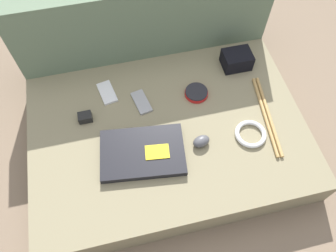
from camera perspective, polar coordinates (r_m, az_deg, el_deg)
name	(u,v)px	position (r m, az deg, el deg)	size (l,w,h in m)	color
ground_plane	(168,145)	(1.44, 0.00, -3.39)	(8.00, 8.00, 0.00)	#7A6651
couch_seat	(168,137)	(1.37, 0.00, -1.99)	(1.10, 0.77, 0.15)	#847A5B
couch_backrest	(143,27)	(1.54, -4.32, 16.88)	(1.10, 0.20, 0.49)	#60755B
laptop	(143,152)	(1.25, -4.44, -4.62)	(0.34, 0.25, 0.03)	black
computer_mouse	(201,141)	(1.27, 5.82, -2.66)	(0.08, 0.06, 0.04)	#4C4C51
speaker_puck	(196,93)	(1.40, 4.96, 5.79)	(0.10, 0.10, 0.02)	red
phone_silver	(141,102)	(1.38, -4.65, 4.19)	(0.08, 0.13, 0.01)	#99999E
phone_black	(107,93)	(1.43, -10.56, 5.75)	(0.08, 0.13, 0.01)	silver
camera_pouch	(237,60)	(1.51, 11.88, 11.25)	(0.12, 0.10, 0.07)	black
charger_brick	(85,117)	(1.36, -14.23, 1.49)	(0.05, 0.04, 0.03)	black
cable_coil	(251,134)	(1.33, 14.19, -1.35)	(0.12, 0.12, 0.02)	white
drumstick_pair	(267,115)	(1.40, 16.83, 1.81)	(0.07, 0.38, 0.01)	tan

